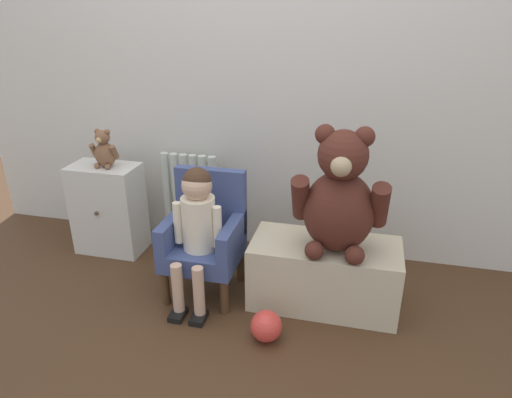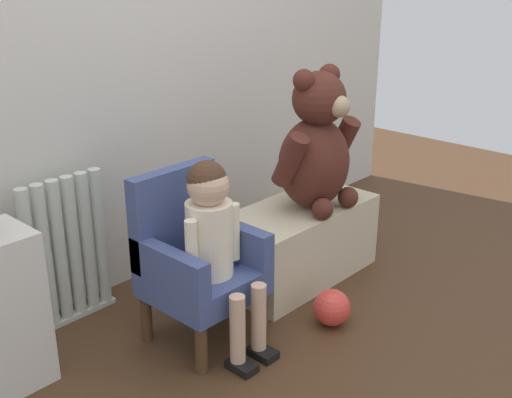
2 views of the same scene
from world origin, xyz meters
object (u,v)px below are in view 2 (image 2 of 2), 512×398
object	(u,v)px
radiator	(67,251)
child_armchair	(195,259)
low_bench	(299,242)
large_teddy_bear	(316,147)
toy_ball	(332,308)
child_figure	(214,230)

from	to	relation	value
radiator	child_armchair	distance (m)	0.53
radiator	low_bench	world-z (taller)	radiator
child_armchair	low_bench	bearing A→B (deg)	0.81
child_armchair	large_teddy_bear	distance (m)	0.74
radiator	toy_ball	distance (m)	1.07
child_figure	large_teddy_bear	bearing A→B (deg)	6.22
radiator	child_figure	size ratio (longest dim) A/B	0.83
low_bench	child_armchair	bearing A→B (deg)	-179.19
child_armchair	low_bench	size ratio (longest dim) A/B	0.88
low_bench	large_teddy_bear	world-z (taller)	large_teddy_bear
child_armchair	large_teddy_bear	xyz separation A→B (m)	(0.68, -0.03, 0.29)
child_figure	large_teddy_bear	world-z (taller)	large_teddy_bear
child_armchair	low_bench	distance (m)	0.65
low_bench	toy_ball	size ratio (longest dim) A/B	5.03
child_figure	large_teddy_bear	distance (m)	0.70
large_teddy_bear	child_armchair	bearing A→B (deg)	177.32
low_bench	toy_ball	xyz separation A→B (m)	(-0.22, -0.35, -0.10)
radiator	large_teddy_bear	size ratio (longest dim) A/B	0.98
large_teddy_bear	low_bench	bearing A→B (deg)	141.26
child_armchair	low_bench	world-z (taller)	child_armchair
large_teddy_bear	toy_ball	distance (m)	0.68
radiator	toy_ball	xyz separation A→B (m)	(0.67, -0.80, -0.22)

